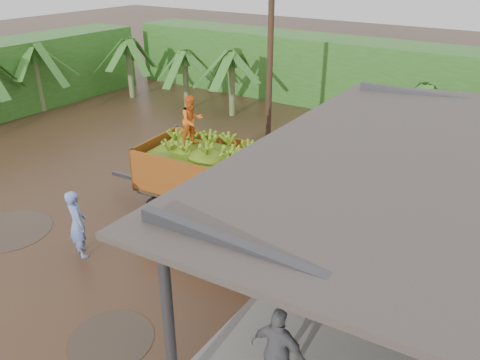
# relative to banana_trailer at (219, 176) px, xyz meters

# --- Properties ---
(ground) EXTENTS (100.00, 100.00, 0.00)m
(ground) POSITION_rel_banana_trailer_xyz_m (-2.03, -2.26, -1.51)
(ground) COLOR black
(ground) RESTS_ON ground
(hedge_north) EXTENTS (22.00, 3.00, 3.60)m
(hedge_north) POSITION_rel_banana_trailer_xyz_m (-4.03, 13.74, 0.29)
(hedge_north) COLOR #2D661E
(hedge_north) RESTS_ON ground
(banana_trailer) EXTENTS (7.05, 2.86, 3.89)m
(banana_trailer) POSITION_rel_banana_trailer_xyz_m (0.00, 0.00, 0.00)
(banana_trailer) COLOR #CA6B1C
(banana_trailer) RESTS_ON ground
(man_blue) EXTENTS (0.85, 0.71, 2.00)m
(man_blue) POSITION_rel_banana_trailer_xyz_m (-2.07, -3.79, -0.51)
(man_blue) COLOR #6A81C1
(man_blue) RESTS_ON ground
(man_grey) EXTENTS (1.16, 0.51, 1.95)m
(man_grey) POSITION_rel_banana_trailer_xyz_m (4.77, -4.70, -0.53)
(man_grey) COLOR slate
(man_grey) RESTS_ON ground
(utility_pole) EXTENTS (1.20, 0.24, 8.59)m
(utility_pole) POSITION_rel_banana_trailer_xyz_m (-1.65, 5.74, 2.84)
(utility_pole) COLOR #47301E
(utility_pole) RESTS_ON ground
(banana_plants) EXTENTS (25.18, 20.46, 3.74)m
(banana_plants) POSITION_rel_banana_trailer_xyz_m (-8.26, 3.86, 0.18)
(banana_plants) COLOR #2D661E
(banana_plants) RESTS_ON ground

